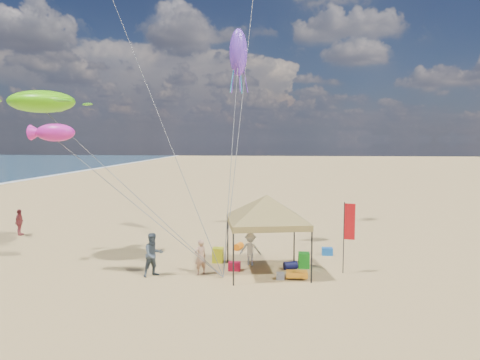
% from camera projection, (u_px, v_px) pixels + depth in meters
% --- Properties ---
extents(ground, '(280.00, 280.00, 0.00)m').
position_uv_depth(ground, '(234.00, 283.00, 18.09)').
color(ground, tan).
rests_on(ground, ground).
extents(canopy_tent, '(6.43, 6.43, 4.03)m').
position_uv_depth(canopy_tent, '(267.00, 198.00, 19.18)').
color(canopy_tent, black).
rests_on(canopy_tent, ground).
extents(feather_flag, '(0.48, 0.11, 3.19)m').
position_uv_depth(feather_flag, '(348.00, 226.00, 19.14)').
color(feather_flag, black).
rests_on(feather_flag, ground).
extents(cooler_red, '(0.54, 0.38, 0.38)m').
position_uv_depth(cooler_red, '(234.00, 266.00, 19.75)').
color(cooler_red, '#B30E2D').
rests_on(cooler_red, ground).
extents(cooler_blue, '(0.54, 0.38, 0.38)m').
position_uv_depth(cooler_blue, '(327.00, 251.00, 22.38)').
color(cooler_blue, '#1555AF').
rests_on(cooler_blue, ground).
extents(bag_navy, '(0.69, 0.54, 0.36)m').
position_uv_depth(bag_navy, '(290.00, 265.00, 19.93)').
color(bag_navy, '#0C0F38').
rests_on(bag_navy, ground).
extents(bag_orange, '(0.54, 0.69, 0.36)m').
position_uv_depth(bag_orange, '(239.00, 246.00, 23.49)').
color(bag_orange, orange).
rests_on(bag_orange, ground).
extents(chair_green, '(0.50, 0.50, 0.70)m').
position_uv_depth(chair_green, '(304.00, 260.00, 20.18)').
color(chair_green, '#1A921C').
rests_on(chair_green, ground).
extents(chair_yellow, '(0.50, 0.50, 0.70)m').
position_uv_depth(chair_yellow, '(218.00, 255.00, 21.07)').
color(chair_yellow, '#F0FD1C').
rests_on(chair_yellow, ground).
extents(crate_grey, '(0.34, 0.30, 0.28)m').
position_uv_depth(crate_grey, '(280.00, 276.00, 18.51)').
color(crate_grey, slate).
rests_on(crate_grey, ground).
extents(beach_cart, '(0.90, 0.50, 0.24)m').
position_uv_depth(beach_cart, '(297.00, 274.00, 18.57)').
color(beach_cart, orange).
rests_on(beach_cart, ground).
extents(person_near_a, '(0.68, 0.64, 1.56)m').
position_uv_depth(person_near_a, '(200.00, 257.00, 19.15)').
color(person_near_a, tan).
rests_on(person_near_a, ground).
extents(person_near_b, '(1.17, 1.15, 1.90)m').
position_uv_depth(person_near_b, '(153.00, 255.00, 18.87)').
color(person_near_b, '#3C4852').
rests_on(person_near_b, ground).
extents(person_near_c, '(1.01, 0.61, 1.53)m').
position_uv_depth(person_near_c, '(250.00, 249.00, 20.56)').
color(person_near_c, white).
rests_on(person_near_c, ground).
extents(person_far_a, '(0.54, 1.00, 1.63)m').
position_uv_depth(person_far_a, '(19.00, 222.00, 26.96)').
color(person_far_a, '#9F3D42').
rests_on(person_far_a, ground).
extents(turtle_kite, '(3.82, 3.43, 1.05)m').
position_uv_depth(turtle_kite, '(42.00, 102.00, 20.74)').
color(turtle_kite, '#55CD0A').
rests_on(turtle_kite, ground).
extents(fish_kite, '(1.71, 0.87, 0.76)m').
position_uv_depth(fish_kite, '(55.00, 133.00, 18.50)').
color(fish_kite, '#CE1D9B').
rests_on(fish_kite, ground).
extents(squid_kite, '(1.05, 1.05, 2.50)m').
position_uv_depth(squid_kite, '(238.00, 53.00, 23.32)').
color(squid_kite, '#6C38D1').
rests_on(squid_kite, ground).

